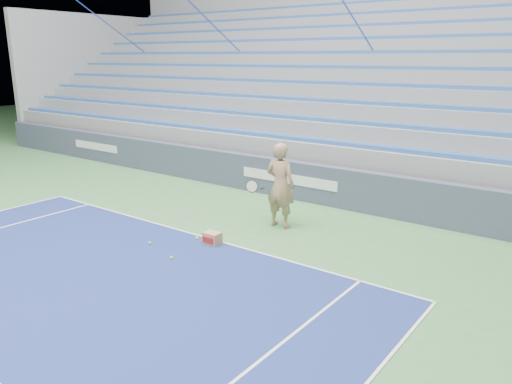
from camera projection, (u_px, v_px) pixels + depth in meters
sponsor_barrier at (291, 179)px, 14.48m from camera, size 30.00×0.32×1.10m
bleachers at (376, 103)px, 18.43m from camera, size 31.00×9.15×7.30m
tennis_player at (280, 185)px, 11.88m from camera, size 0.99×0.88×2.06m
ball_box at (212, 238)px, 10.95m from camera, size 0.38×0.30×0.28m
tennis_ball_0 at (216, 239)px, 11.20m from camera, size 0.07×0.07×0.07m
tennis_ball_1 at (150, 243)px, 10.96m from camera, size 0.07×0.07×0.07m
tennis_ball_2 at (171, 258)px, 10.15m from camera, size 0.07×0.07×0.07m
tennis_ball_3 at (197, 238)px, 11.25m from camera, size 0.07×0.07×0.07m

